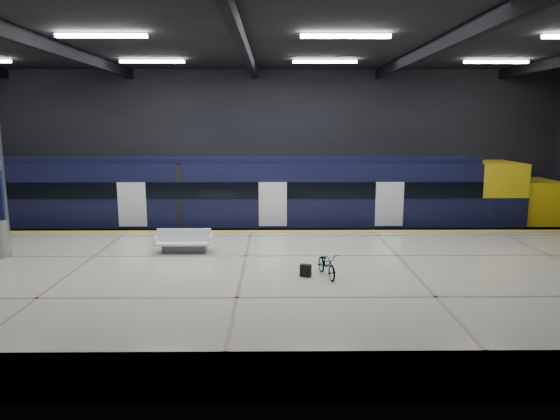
{
  "coord_description": "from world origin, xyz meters",
  "views": [
    {
      "loc": [
        0.95,
        -16.94,
        5.4
      ],
      "look_at": [
        1.15,
        1.5,
        2.2
      ],
      "focal_mm": 32.0,
      "sensor_mm": 36.0,
      "label": 1
    }
  ],
  "objects": [
    {
      "name": "rails",
      "position": [
        0.0,
        5.5,
        0.08
      ],
      "size": [
        30.0,
        1.52,
        0.16
      ],
      "color": "gray",
      "rests_on": "ground"
    },
    {
      "name": "pannier_bag",
      "position": [
        1.83,
        -3.27,
        1.28
      ],
      "size": [
        0.35,
        0.29,
        0.35
      ],
      "primitive_type": "cube",
      "rotation": [
        0.0,
        0.0,
        -0.42
      ],
      "color": "black",
      "rests_on": "platform"
    },
    {
      "name": "safety_strip",
      "position": [
        0.0,
        2.75,
        1.11
      ],
      "size": [
        30.0,
        0.4,
        0.01
      ],
      "primitive_type": "cube",
      "color": "gold",
      "rests_on": "platform"
    },
    {
      "name": "room_shell",
      "position": [
        -0.0,
        0.0,
        5.72
      ],
      "size": [
        30.1,
        16.1,
        8.05
      ],
      "color": "black",
      "rests_on": "ground"
    },
    {
      "name": "bench",
      "position": [
        -2.1,
        -0.52,
        1.39
      ],
      "size": [
        1.87,
        0.77,
        0.82
      ],
      "rotation": [
        0.0,
        0.0,
        -0.0
      ],
      "color": "#595B60",
      "rests_on": "platform"
    },
    {
      "name": "ground",
      "position": [
        0.0,
        0.0,
        0.0
      ],
      "size": [
        30.0,
        30.0,
        0.0
      ],
      "primitive_type": "plane",
      "color": "black",
      "rests_on": "ground"
    },
    {
      "name": "bicycle",
      "position": [
        2.43,
        -3.27,
        1.46
      ],
      "size": [
        0.78,
        1.43,
        0.71
      ],
      "primitive_type": "imported",
      "rotation": [
        0.0,
        0.0,
        0.24
      ],
      "color": "#99999E",
      "rests_on": "platform"
    },
    {
      "name": "platform",
      "position": [
        0.0,
        -2.5,
        0.55
      ],
      "size": [
        30.0,
        11.0,
        1.1
      ],
      "primitive_type": "cube",
      "color": "beige",
      "rests_on": "ground"
    },
    {
      "name": "train",
      "position": [
        -0.34,
        5.5,
        2.06
      ],
      "size": [
        29.4,
        2.84,
        3.79
      ],
      "color": "black",
      "rests_on": "ground"
    }
  ]
}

